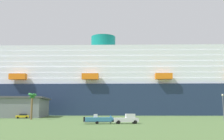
# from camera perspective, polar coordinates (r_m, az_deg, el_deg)

# --- Properties ---
(ground_plane) EXTENTS (600.00, 600.00, 0.00)m
(ground_plane) POSITION_cam_1_polar(r_m,az_deg,el_deg) (110.23, -1.47, -10.04)
(ground_plane) COLOR #4C6B38
(cruise_ship) EXTENTS (243.63, 50.93, 55.81)m
(cruise_ship) POSITION_cam_1_polar(r_m,az_deg,el_deg) (147.83, 10.47, -3.92)
(cruise_ship) COLOR #1E2D4C
(cruise_ship) RESTS_ON ground_plane
(pickup_truck) EXTENTS (5.74, 2.63, 2.20)m
(pickup_truck) POSITION_cam_1_polar(r_m,az_deg,el_deg) (60.54, 3.23, -10.50)
(pickup_truck) COLOR silver
(pickup_truck) RESTS_ON ground_plane
(small_boat_on_trailer) EXTENTS (8.08, 2.48, 2.15)m
(small_boat_on_trailer) POSITION_cam_1_polar(r_m,az_deg,el_deg) (59.88, -2.31, -10.61)
(small_boat_on_trailer) COLOR #595960
(small_boat_on_trailer) RESTS_ON ground_plane
(palm_tree) EXTENTS (2.93, 2.85, 8.15)m
(palm_tree) POSITION_cam_1_polar(r_m,az_deg,el_deg) (86.07, -16.86, -5.94)
(palm_tree) COLOR brown
(palm_tree) RESTS_ON ground_plane
(street_lamp) EXTENTS (0.56, 0.56, 7.35)m
(street_lamp) POSITION_cam_1_polar(r_m,az_deg,el_deg) (79.66, 22.81, -6.60)
(street_lamp) COLOR slate
(street_lamp) RESTS_ON ground_plane
(parked_car_yellow_taxi) EXTENTS (4.60, 2.79, 1.58)m
(parked_car_yellow_taxi) POSITION_cam_1_polar(r_m,az_deg,el_deg) (97.01, -18.69, -9.36)
(parked_car_yellow_taxi) COLOR yellow
(parked_car_yellow_taxi) RESTS_ON ground_plane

